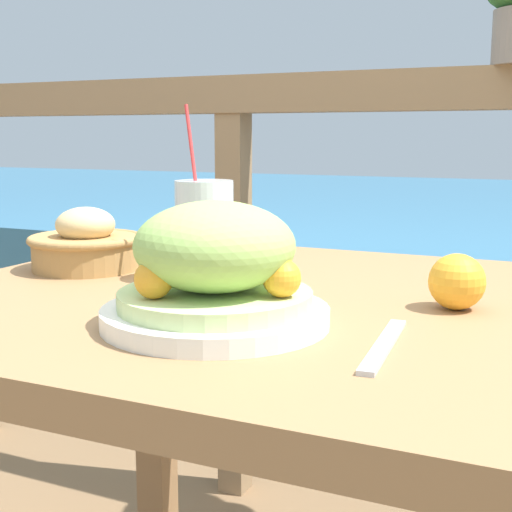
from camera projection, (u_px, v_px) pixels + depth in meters
The scene contains 8 objects.
patio_table at pixel (273, 386), 0.93m from camera, with size 0.90×0.77×0.75m.
railing_fence at pixel (412, 211), 1.62m from camera, with size 2.80×0.08×1.09m.
sea_backdrop at pixel (508, 255), 3.95m from camera, with size 12.00×4.00×0.59m.
salad_plate at pixel (218, 273), 0.75m from camera, with size 0.25×0.25×0.13m.
drink_glass at pixel (204, 231), 0.99m from camera, with size 0.08×0.08×0.24m.
bread_basket at pixel (86, 245), 1.08m from camera, with size 0.17×0.17×0.09m.
fork at pixel (384, 345), 0.68m from camera, with size 0.03×0.18×0.00m.
orange_near_basket at pixel (457, 282), 0.83m from camera, with size 0.07×0.07×0.07m.
Camera 1 is at (0.35, -0.82, 0.95)m, focal length 50.00 mm.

